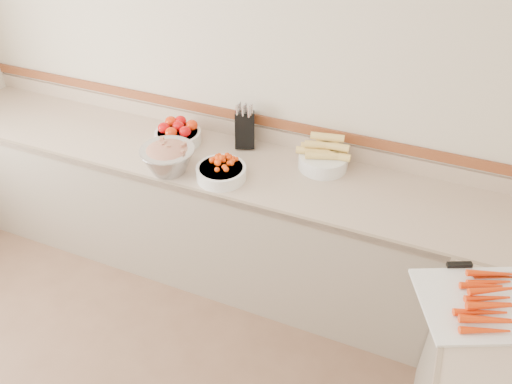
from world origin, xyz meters
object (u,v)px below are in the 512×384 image
at_px(cherry_tomato_bowl, 221,170).
at_px(corn_bowl, 324,157).
at_px(knife_block, 245,129).
at_px(rhubarb_bowl, 168,157).
at_px(cutting_board, 484,301).
at_px(tomato_bowl, 178,134).

distance_m(cherry_tomato_bowl, corn_bowl, 0.61).
distance_m(knife_block, corn_bowl, 0.53).
distance_m(cherry_tomato_bowl, rhubarb_bowl, 0.32).
height_order(corn_bowl, rhubarb_bowl, corn_bowl).
bearing_deg(cutting_board, tomato_bowl, 160.37).
height_order(cherry_tomato_bowl, rhubarb_bowl, rhubarb_bowl).
bearing_deg(cutting_board, rhubarb_bowl, 168.29).
bearing_deg(tomato_bowl, cutting_board, -19.63).
height_order(cherry_tomato_bowl, corn_bowl, corn_bowl).
xyz_separation_m(tomato_bowl, cherry_tomato_bowl, (0.42, -0.25, -0.01)).
bearing_deg(knife_block, cherry_tomato_bowl, -87.26).
distance_m(knife_block, tomato_bowl, 0.43).
height_order(knife_block, cherry_tomato_bowl, knife_block).
bearing_deg(corn_bowl, tomato_bowl, -174.97).
bearing_deg(cutting_board, corn_bowl, 141.27).
bearing_deg(corn_bowl, cutting_board, -38.73).
xyz_separation_m(cherry_tomato_bowl, cutting_board, (1.43, -0.41, -0.03)).
relative_size(knife_block, cutting_board, 0.45).
xyz_separation_m(corn_bowl, rhubarb_bowl, (-0.82, -0.38, 0.02)).
relative_size(corn_bowl, cutting_board, 0.49).
distance_m(corn_bowl, rhubarb_bowl, 0.91).
bearing_deg(cutting_board, knife_block, 151.39).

